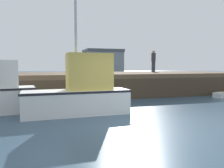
% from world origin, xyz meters
% --- Properties ---
extents(ground, '(120.00, 160.00, 0.10)m').
position_xyz_m(ground, '(0.00, 0.00, -0.05)').
color(ground, '#334C60').
extents(pier, '(14.97, 6.11, 1.40)m').
position_xyz_m(pier, '(3.14, 8.26, 1.16)').
color(pier, brown).
rests_on(pier, ground).
extents(fishing_boat_near_right, '(4.11, 1.31, 4.79)m').
position_xyz_m(fishing_boat_near_right, '(-1.48, 2.44, 0.89)').
color(fishing_boat_near_right, silver).
rests_on(fishing_boat_near_right, ground).
extents(rowboat, '(1.53, 0.98, 0.35)m').
position_xyz_m(rowboat, '(7.49, 4.74, 0.15)').
color(rowboat, silver).
rests_on(rowboat, ground).
extents(dockworker, '(0.34, 0.34, 1.71)m').
position_xyz_m(dockworker, '(5.49, 10.04, 2.26)').
color(dockworker, '#2D3342').
rests_on(dockworker, pier).
extents(warehouse, '(7.06, 6.17, 5.02)m').
position_xyz_m(warehouse, '(8.46, 37.33, 2.53)').
color(warehouse, gray).
rests_on(warehouse, ground).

